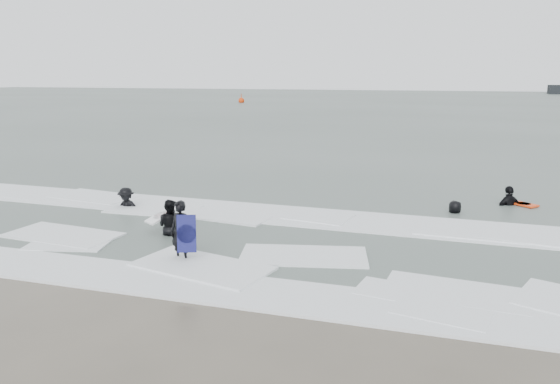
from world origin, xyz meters
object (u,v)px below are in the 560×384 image
(surfer_wading, at_px, (171,236))
(surfer_centre, at_px, (182,262))
(surfer_breaker, at_px, (127,209))
(surfer_right_far, at_px, (455,214))
(buoy, at_px, (241,101))
(surfer_right_near, at_px, (509,206))

(surfer_wading, bearing_deg, surfer_centre, 136.84)
(surfer_centre, height_order, surfer_breaker, surfer_centre)
(surfer_right_far, relative_size, buoy, 0.99)
(surfer_centre, bearing_deg, surfer_right_far, 60.34)
(surfer_breaker, distance_m, surfer_right_near, 14.09)
(surfer_breaker, bearing_deg, surfer_centre, -46.23)
(surfer_breaker, height_order, surfer_right_far, surfer_breaker)
(surfer_centre, relative_size, buoy, 1.00)
(surfer_right_near, bearing_deg, surfer_right_far, 8.23)
(surfer_centre, xyz_separation_m, buoy, (-29.42, 75.91, 0.42))
(surfer_centre, bearing_deg, surfer_right_near, 59.70)
(buoy, bearing_deg, surfer_centre, -68.81)
(surfer_wading, distance_m, surfer_breaker, 4.02)
(buoy, bearing_deg, surfer_wading, -69.27)
(surfer_right_near, distance_m, buoy, 76.65)
(surfer_centre, bearing_deg, buoy, 123.43)
(surfer_breaker, height_order, surfer_right_near, surfer_right_near)
(surfer_breaker, relative_size, buoy, 1.00)
(surfer_right_far, distance_m, buoy, 77.40)
(surfer_wading, height_order, surfer_right_near, surfer_right_near)
(surfer_centre, relative_size, surfer_right_far, 1.01)
(surfer_wading, xyz_separation_m, buoy, (-27.96, 73.88, 0.42))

